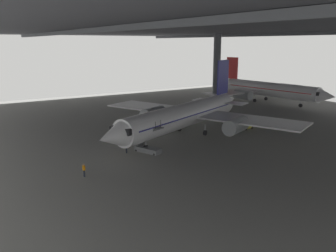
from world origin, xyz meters
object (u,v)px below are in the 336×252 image
Objects in this scene: airplane_distant at (267,89)px; crew_worker_near_nose at (84,169)px; boarding_stairs at (148,147)px; crew_worker_by_stairs at (126,147)px; baggage_tug at (247,126)px; airplane_main at (185,115)px.

crew_worker_near_nose is at bearing -65.67° from airplane_distant.
airplane_distant is (-25.85, 57.19, 2.47)m from crew_worker_near_nose.
boarding_stairs is 11.57m from crew_worker_near_nose.
crew_worker_by_stairs reaches higher than baggage_tug.
boarding_stairs is (4.68, -9.41, -2.78)m from airplane_main.
airplane_distant reaches higher than boarding_stairs.
airplane_main is 7.64× the size of boarding_stairs.
airplane_main reaches higher than crew_worker_near_nose.
crew_worker_by_stairs is 0.70× the size of baggage_tug.
airplane_main is at bearing 105.66° from crew_worker_by_stairs.
airplane_main is 10.87m from boarding_stairs.
boarding_stairs is 51.27m from airplane_distant.
baggage_tug is at bearing 102.54° from crew_worker_near_nose.
airplane_main is 12.46m from baggage_tug.
airplane_main is 22.91× the size of crew_worker_near_nose.
crew_worker_near_nose is (8.99, -20.15, -2.62)m from airplane_main.
airplane_distant is (-20.28, 49.24, 2.44)m from crew_worker_by_stairs.
crew_worker_by_stairs reaches higher than crew_worker_near_nose.
baggage_tug is at bearing 81.18° from airplane_main.
boarding_stairs is 0.14× the size of airplane_distant.
airplane_distant reaches higher than crew_worker_near_nose.
airplane_distant is (-21.53, 46.45, 2.63)m from boarding_stairs.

